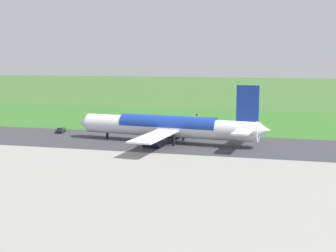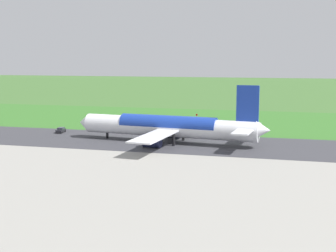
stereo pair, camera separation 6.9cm
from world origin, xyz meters
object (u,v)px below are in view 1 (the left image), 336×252
at_px(no_stopping_sign, 197,117).
at_px(traffic_cone_orange, 183,122).
at_px(service_car_followme, 61,130).
at_px(airliner_main, 169,127).

bearing_deg(no_stopping_sign, traffic_cone_orange, 56.58).
xyz_separation_m(service_car_followme, traffic_cone_orange, (-31.50, -28.82, -0.57)).
bearing_deg(service_car_followme, airliner_main, 168.13).
relative_size(service_car_followme, no_stopping_sign, 1.66).
height_order(airliner_main, service_car_followme, airliner_main).
relative_size(airliner_main, traffic_cone_orange, 98.44).
xyz_separation_m(service_car_followme, no_stopping_sign, (-35.29, -34.57, 0.72)).
bearing_deg(traffic_cone_orange, no_stopping_sign, -123.42).
xyz_separation_m(no_stopping_sign, traffic_cone_orange, (3.80, 5.75, -1.29)).
bearing_deg(service_car_followme, no_stopping_sign, -135.59).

